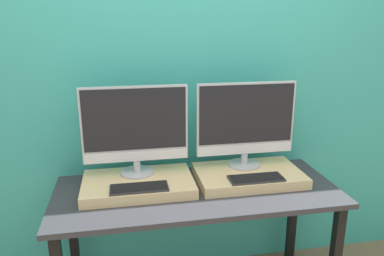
# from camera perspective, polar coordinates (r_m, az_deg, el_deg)

# --- Properties ---
(wall_back) EXTENTS (8.00, 0.04, 2.60)m
(wall_back) POSITION_cam_1_polar(r_m,az_deg,el_deg) (2.35, -1.12, 6.94)
(wall_back) COLOR teal
(wall_back) RESTS_ON ground_plane
(workbench) EXTENTS (1.59, 0.66, 0.76)m
(workbench) POSITION_cam_1_polar(r_m,az_deg,el_deg) (2.17, 0.77, -11.37)
(workbench) COLOR #2D2D33
(workbench) RESTS_ON ground_plane
(wooden_riser_left) EXTENTS (0.61, 0.39, 0.06)m
(wooden_riser_left) POSITION_cam_1_polar(r_m,az_deg,el_deg) (2.15, -8.19, -8.47)
(wooden_riser_left) COLOR #D6B77F
(wooden_riser_left) RESTS_ON workbench
(monitor_left) EXTENTS (0.59, 0.19, 0.51)m
(monitor_left) POSITION_cam_1_polar(r_m,az_deg,el_deg) (2.12, -8.64, 0.03)
(monitor_left) COLOR #B2B2B7
(monitor_left) RESTS_ON wooden_riser_left
(keyboard_left) EXTENTS (0.31, 0.12, 0.01)m
(keyboard_left) POSITION_cam_1_polar(r_m,az_deg,el_deg) (2.02, -8.05, -9.00)
(keyboard_left) COLOR #2D2D2D
(keyboard_left) RESTS_ON wooden_riser_left
(wooden_riser_right) EXTENTS (0.61, 0.39, 0.06)m
(wooden_riser_right) POSITION_cam_1_polar(r_m,az_deg,el_deg) (2.26, 8.60, -7.16)
(wooden_riser_right) COLOR #D6B77F
(wooden_riser_right) RESTS_ON workbench
(monitor_right) EXTENTS (0.59, 0.19, 0.51)m
(monitor_right) POSITION_cam_1_polar(r_m,az_deg,el_deg) (2.24, 8.21, 0.90)
(monitor_right) COLOR #B2B2B7
(monitor_right) RESTS_ON wooden_riser_right
(keyboard_right) EXTENTS (0.31, 0.12, 0.01)m
(keyboard_right) POSITION_cam_1_polar(r_m,az_deg,el_deg) (2.14, 9.74, -7.56)
(keyboard_right) COLOR #2D2D2D
(keyboard_right) RESTS_ON wooden_riser_right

